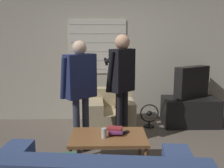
% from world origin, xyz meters
% --- Properties ---
extents(ground_plane, '(16.00, 16.00, 0.00)m').
position_xyz_m(ground_plane, '(0.00, 0.00, 0.00)').
color(ground_plane, '#665B51').
extents(wall_back, '(5.20, 0.08, 2.55)m').
position_xyz_m(wall_back, '(-0.01, 2.03, 1.28)').
color(wall_back, '#BCB7A8').
rests_on(wall_back, ground_plane).
extents(armchair_beige, '(0.82, 0.83, 0.75)m').
position_xyz_m(armchair_beige, '(-0.00, 1.30, 0.31)').
color(armchair_beige, '#C6B289').
rests_on(armchair_beige, ground_plane).
extents(coffee_table, '(0.97, 0.64, 0.45)m').
position_xyz_m(coffee_table, '(-0.06, -0.06, 0.41)').
color(coffee_table, brown).
rests_on(coffee_table, ground_plane).
extents(tv_stand, '(1.03, 0.58, 0.53)m').
position_xyz_m(tv_stand, '(1.52, 1.58, 0.27)').
color(tv_stand, black).
rests_on(tv_stand, ground_plane).
extents(tv, '(0.73, 0.55, 0.60)m').
position_xyz_m(tv, '(1.52, 1.58, 0.83)').
color(tv, black).
rests_on(tv, tv_stand).
extents(person_left_standing, '(0.53, 0.82, 1.64)m').
position_xyz_m(person_left_standing, '(-0.46, 0.47, 1.04)').
color(person_left_standing, '#33384C').
rests_on(person_left_standing, ground_plane).
extents(person_right_standing, '(0.49, 0.80, 1.72)m').
position_xyz_m(person_right_standing, '(0.15, 0.72, 1.10)').
color(person_right_standing, black).
rests_on(person_right_standing, ground_plane).
extents(book_stack, '(0.21, 0.20, 0.09)m').
position_xyz_m(book_stack, '(0.03, -0.00, 0.50)').
color(book_stack, maroon).
rests_on(book_stack, coffee_table).
extents(soda_can, '(0.07, 0.07, 0.13)m').
position_xyz_m(soda_can, '(-0.12, -0.12, 0.51)').
color(soda_can, silver).
rests_on(soda_can, coffee_table).
extents(spare_remote, '(0.12, 0.12, 0.02)m').
position_xyz_m(spare_remote, '(0.16, 0.02, 0.46)').
color(spare_remote, black).
rests_on(spare_remote, coffee_table).
extents(floor_fan, '(0.35, 0.20, 0.44)m').
position_xyz_m(floor_fan, '(0.72, 1.49, 0.22)').
color(floor_fan, black).
rests_on(floor_fan, ground_plane).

